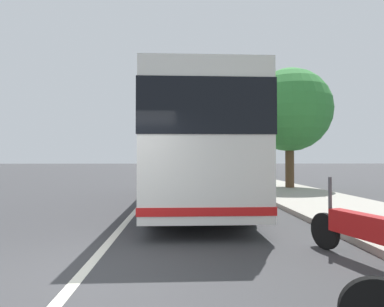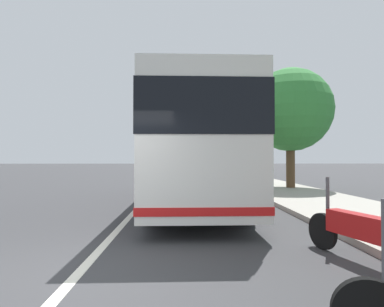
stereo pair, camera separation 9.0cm
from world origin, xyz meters
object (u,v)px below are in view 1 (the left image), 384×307
car_far_distant (186,167)px  coach_bus (193,146)px  roadside_tree_far_block (230,129)px  car_oncoming (159,164)px  motorcycle_far_end (367,232)px  roadside_tree_mid_block (289,110)px

car_far_distant → coach_bus: bearing=-176.9°
car_far_distant → roadside_tree_far_block: 6.63m
car_far_distant → car_oncoming: 18.21m
coach_bus → roadside_tree_far_block: bearing=-13.3°
motorcycle_far_end → car_oncoming: size_ratio=0.49×
coach_bus → car_oncoming: size_ratio=2.27×
car_far_distant → motorcycle_far_end: bearing=-172.3°
coach_bus → car_oncoming: (40.73, 3.88, -1.31)m
car_oncoming → roadside_tree_far_block: (-20.94, -8.45, 3.90)m
coach_bus → car_far_distant: 23.04m
car_oncoming → motorcycle_far_end: bearing=5.2°
coach_bus → roadside_tree_far_block: (19.78, -4.57, 2.58)m
roadside_tree_mid_block → roadside_tree_far_block: bearing=2.1°
car_oncoming → car_far_distant: bearing=10.9°
car_far_distant → car_oncoming: bearing=17.0°
motorcycle_far_end → roadside_tree_mid_block: roadside_tree_mid_block is taller
motorcycle_far_end → car_oncoming: 47.67m
roadside_tree_mid_block → motorcycle_far_end: bearing=165.9°
car_far_distant → roadside_tree_far_block: roadside_tree_far_block is taller
motorcycle_far_end → roadside_tree_mid_block: bearing=-30.5°
coach_bus → car_far_distant: bearing=-1.0°
roadside_tree_mid_block → car_far_distant: bearing=14.8°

